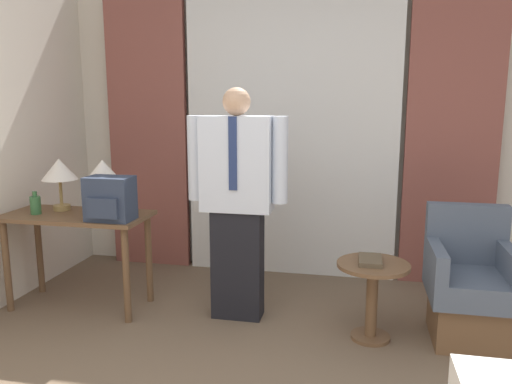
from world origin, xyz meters
The scene contains 13 objects.
wall_back centered at (0.00, 3.01, 1.35)m, with size 10.00×0.06×2.70m.
curtain_sheer_center centered at (0.00, 2.88, 1.29)m, with size 1.85×0.06×2.58m.
curtain_drape_left centered at (-1.34, 2.88, 1.29)m, with size 0.75×0.06×2.58m.
curtain_drape_right centered at (1.34, 2.88, 1.29)m, with size 0.75×0.06×2.58m.
desk centered at (-1.46, 1.80, 0.60)m, with size 1.07×0.51×0.72m.
table_lamp_left centered at (-1.64, 1.90, 1.02)m, with size 0.27×0.27×0.40m.
table_lamp_right centered at (-1.28, 1.90, 1.02)m, with size 0.27×0.27×0.40m.
bottle_near_edge centered at (-1.74, 1.74, 0.80)m, with size 0.08×0.08×0.17m.
backpack centered at (-1.11, 1.68, 0.88)m, with size 0.32×0.23×0.31m.
person centered at (-0.24, 1.87, 0.88)m, with size 0.71×0.23×1.64m.
armchair centered at (1.33, 1.84, 0.34)m, with size 0.53×0.58×0.87m.
side_table centered at (0.71, 1.70, 0.36)m, with size 0.47×0.47×0.52m.
book centered at (0.69, 1.72, 0.54)m, with size 0.15×0.24×0.03m.
Camera 1 is at (0.59, -1.47, 1.57)m, focal length 35.00 mm.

